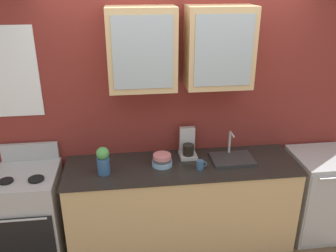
# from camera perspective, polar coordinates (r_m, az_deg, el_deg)

# --- Properties ---
(ground_plane) EXTENTS (10.00, 10.00, 0.00)m
(ground_plane) POSITION_cam_1_polar(r_m,az_deg,el_deg) (4.03, 2.03, -17.58)
(ground_plane) COLOR brown
(back_wall_unit) EXTENTS (4.09, 0.43, 2.84)m
(back_wall_unit) POSITION_cam_1_polar(r_m,az_deg,el_deg) (3.55, 1.42, 5.27)
(back_wall_unit) COLOR maroon
(back_wall_unit) RESTS_ON ground_plane
(counter) EXTENTS (2.25, 0.65, 0.91)m
(counter) POSITION_cam_1_polar(r_m,az_deg,el_deg) (3.74, 2.13, -12.26)
(counter) COLOR tan
(counter) RESTS_ON ground_plane
(stove_range) EXTENTS (0.57, 0.66, 1.09)m
(stove_range) POSITION_cam_1_polar(r_m,az_deg,el_deg) (3.83, -20.79, -13.00)
(stove_range) COLOR #ADAFB5
(stove_range) RESTS_ON ground_plane
(sink_faucet) EXTENTS (0.41, 0.30, 0.27)m
(sink_faucet) POSITION_cam_1_polar(r_m,az_deg,el_deg) (3.62, 10.12, -5.06)
(sink_faucet) COLOR #2D2D30
(sink_faucet) RESTS_ON counter
(bowl_stack) EXTENTS (0.20, 0.20, 0.11)m
(bowl_stack) POSITION_cam_1_polar(r_m,az_deg,el_deg) (3.47, -0.94, -5.44)
(bowl_stack) COLOR #8CB7E0
(bowl_stack) RESTS_ON counter
(vase) EXTENTS (0.12, 0.12, 0.27)m
(vase) POSITION_cam_1_polar(r_m,az_deg,el_deg) (3.34, -10.23, -5.38)
(vase) COLOR #33598C
(vase) RESTS_ON counter
(cup_near_sink) EXTENTS (0.10, 0.07, 0.09)m
(cup_near_sink) POSITION_cam_1_polar(r_m,az_deg,el_deg) (3.42, 5.15, -6.13)
(cup_near_sink) COLOR #38608C
(cup_near_sink) RESTS_ON counter
(dishwasher) EXTENTS (0.59, 0.64, 0.91)m
(dishwasher) POSITION_cam_1_polar(r_m,az_deg,el_deg) (4.20, 22.61, -9.95)
(dishwasher) COLOR #ADAFB5
(dishwasher) RESTS_ON ground_plane
(coffee_maker) EXTENTS (0.17, 0.20, 0.29)m
(coffee_maker) POSITION_cam_1_polar(r_m,az_deg,el_deg) (3.63, 3.11, -3.10)
(coffee_maker) COLOR #B7B7BC
(coffee_maker) RESTS_ON counter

